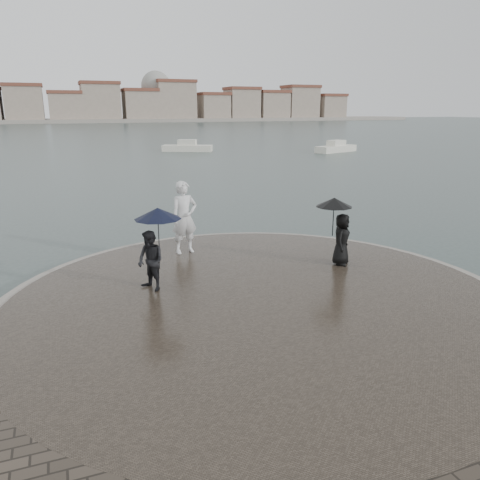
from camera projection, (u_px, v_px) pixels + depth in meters
name	position (u px, v px, depth m)	size (l,w,h in m)	color
ground	(340.00, 391.00, 8.09)	(400.00, 400.00, 0.00)	#2B3835
kerb_ring	(260.00, 306.00, 11.19)	(12.50, 12.50, 0.32)	gray
quay_tip	(260.00, 305.00, 11.18)	(11.90, 11.90, 0.36)	#2D261E
statue	(184.00, 217.00, 14.34)	(0.82, 0.54, 2.24)	silver
visitor_left	(153.00, 243.00, 11.39)	(1.25, 1.15, 2.04)	black
visitor_right	(339.00, 226.00, 13.24)	(1.19, 1.04, 1.95)	black
far_skyline	(44.00, 105.00, 148.51)	(260.00, 20.00, 37.00)	gray
boats	(190.00, 153.00, 46.41)	(38.45, 16.53, 1.50)	silver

